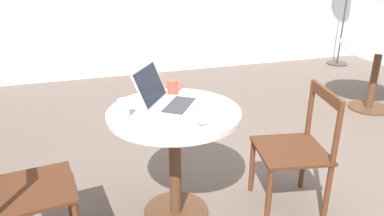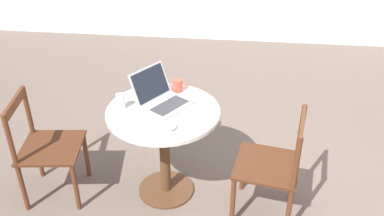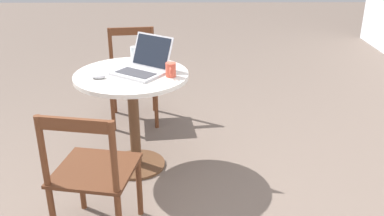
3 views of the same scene
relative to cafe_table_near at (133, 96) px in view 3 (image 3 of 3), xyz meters
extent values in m
cylinder|color=#51331E|center=(0.00, 0.00, -0.57)|extent=(0.43, 0.43, 0.02)
cylinder|color=#51331E|center=(0.00, 0.00, -0.21)|extent=(0.08, 0.08, 0.70)
cylinder|color=silver|center=(0.00, 0.00, 0.15)|extent=(0.81, 0.81, 0.03)
cylinder|color=#562D19|center=(-0.67, 0.11, -0.37)|extent=(0.04, 0.04, 0.42)
cylinder|color=#562D19|center=(-0.62, -0.27, -0.37)|extent=(0.04, 0.04, 0.42)
cylinder|color=#562D19|center=(-1.05, 0.06, -0.37)|extent=(0.04, 0.04, 0.42)
cylinder|color=#562D19|center=(-1.00, -0.32, -0.37)|extent=(0.04, 0.04, 0.42)
cube|color=#492715|center=(-0.83, -0.10, -0.15)|extent=(0.49, 0.49, 0.02)
cylinder|color=#562D19|center=(-1.05, 0.06, 0.06)|extent=(0.04, 0.04, 0.40)
cylinder|color=#562D19|center=(-1.00, -0.32, 0.06)|extent=(0.04, 0.04, 0.40)
cube|color=#562D19|center=(-1.02, -0.13, 0.23)|extent=(0.07, 0.41, 0.07)
cylinder|color=#562D19|center=(0.53, -0.29, -0.37)|extent=(0.04, 0.04, 0.42)
cylinder|color=#562D19|center=(0.59, 0.09, -0.37)|extent=(0.04, 0.04, 0.42)
cube|color=#492715|center=(0.75, -0.13, -0.15)|extent=(0.50, 0.50, 0.02)
cylinder|color=#562D19|center=(0.91, -0.36, 0.06)|extent=(0.04, 0.04, 0.40)
cylinder|color=#562D19|center=(0.97, 0.02, 0.06)|extent=(0.04, 0.04, 0.40)
cube|color=#562D19|center=(0.94, -0.17, 0.23)|extent=(0.10, 0.41, 0.07)
cube|color=#B7B7BC|center=(0.03, 0.05, 0.18)|extent=(0.38, 0.40, 0.02)
cube|color=#38383D|center=(0.04, 0.04, 0.19)|extent=(0.26, 0.30, 0.00)
cube|color=#B7B7BC|center=(-0.11, 0.14, 0.30)|extent=(0.26, 0.32, 0.23)
cube|color=black|center=(-0.11, 0.14, 0.30)|extent=(0.24, 0.29, 0.20)
ellipsoid|color=#B7B7BC|center=(0.10, -0.21, 0.19)|extent=(0.06, 0.10, 0.03)
cylinder|color=#C64C38|center=(0.06, 0.28, 0.22)|extent=(0.07, 0.07, 0.10)
torus|color=#C64C38|center=(0.11, 0.28, 0.22)|extent=(0.05, 0.01, 0.05)
cylinder|color=silver|center=(-0.30, -0.01, 0.22)|extent=(0.06, 0.06, 0.11)
camera|label=1|loc=(-0.50, -2.00, 1.04)|focal=35.00mm
camera|label=2|loc=(0.49, -2.52, 1.74)|focal=40.00mm
camera|label=3|loc=(2.85, 0.40, 1.15)|focal=40.00mm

